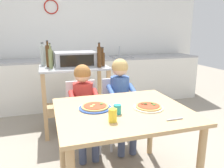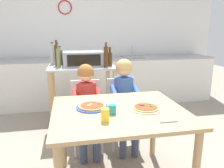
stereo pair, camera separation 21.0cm
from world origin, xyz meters
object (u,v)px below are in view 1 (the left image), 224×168
child_in_red_shirt (84,100)px  pizza_plate_blue_rimmed (95,107)px  pizza_plate_white (148,107)px  dining_table (122,121)px  bottle_brown_beer (43,55)px  bottle_dark_olive_oil (48,56)px  child_in_blue_striped_shirt (121,94)px  drinking_cup_yellow (113,115)px  drinking_cup_teal (117,109)px  toaster_oven (75,59)px  serving_spoon (175,119)px  bottle_slim_sauce (51,58)px  dining_chair_right (118,107)px  bottle_squat_spirits (99,56)px  kitchen_island_cart (75,88)px  dining_chair_left (83,111)px  bottle_clear_vinegar (51,58)px  bottle_tall_green_wine (102,58)px

child_in_red_shirt → pizza_plate_blue_rimmed: size_ratio=3.66×
pizza_plate_white → dining_table: bearing=168.3°
bottle_brown_beer → pizza_plate_white: 1.85m
bottle_dark_olive_oil → child_in_blue_striped_shirt: bearing=-44.9°
drinking_cup_yellow → drinking_cup_teal: (0.08, 0.13, -0.01)m
toaster_oven → drinking_cup_teal: bearing=-85.3°
bottle_dark_olive_oil → dining_table: size_ratio=0.32×
child_in_red_shirt → serving_spoon: bearing=-61.7°
bottle_slim_sauce → dining_chair_right: 1.18m
toaster_oven → bottle_squat_spirits: size_ratio=1.68×
dining_table → kitchen_island_cart: bearing=99.4°
bottle_brown_beer → dining_table: bottle_brown_beer is taller
bottle_squat_spirits → dining_chair_right: bottle_squat_spirits is taller
drinking_cup_yellow → drinking_cup_teal: drinking_cup_yellow is taller
dining_chair_left → child_in_red_shirt: (0.00, -0.12, 0.18)m
serving_spoon → dining_table: bearing=131.9°
drinking_cup_teal → pizza_plate_blue_rimmed: bearing=129.8°
toaster_oven → bottle_clear_vinegar: 0.35m
drinking_cup_teal → bottle_slim_sauce: bearing=105.3°
bottle_dark_olive_oil → bottle_brown_beer: bearing=111.9°
drinking_cup_teal → bottle_brown_beer: bearing=108.1°
bottle_clear_vinegar → child_in_blue_striped_shirt: bearing=-39.8°
kitchen_island_cart → dining_chair_left: 0.60m
pizza_plate_white → pizza_plate_blue_rimmed: bearing=163.4°
bottle_dark_olive_oil → drinking_cup_yellow: bottle_dark_olive_oil is taller
bottle_clear_vinegar → bottle_brown_beer: 0.32m
bottle_slim_sauce → dining_chair_left: bearing=-68.9°
bottle_tall_green_wine → pizza_plate_white: size_ratio=1.03×
bottle_clear_vinegar → bottle_brown_beer: size_ratio=1.04×
child_in_blue_striped_shirt → pizza_plate_white: (0.00, -0.69, 0.08)m
bottle_slim_sauce → dining_chair_right: size_ratio=0.33×
bottle_dark_olive_oil → pizza_plate_white: size_ratio=1.39×
pizza_plate_blue_rimmed → bottle_clear_vinegar: bearing=104.6°
dining_chair_left → dining_table: bearing=-73.7°
toaster_oven → bottle_brown_beer: 0.47m
child_in_red_shirt → pizza_plate_white: 0.81m
dining_table → pizza_plate_blue_rimmed: (-0.22, 0.09, 0.12)m
child_in_red_shirt → pizza_plate_blue_rimmed: 0.55m
bottle_squat_spirits → bottle_slim_sauce: bottle_squat_spirits is taller
bottle_squat_spirits → dining_chair_left: 0.78m
kitchen_island_cart → pizza_plate_white: (0.44, -1.39, 0.15)m
bottle_slim_sauce → child_in_blue_striped_shirt: 1.19m
bottle_slim_sauce → dining_chair_right: (0.73, -0.75, -0.54)m
dining_table → dining_chair_left: 0.80m
dining_table → drinking_cup_yellow: 0.31m
bottle_squat_spirits → bottle_tall_green_wine: size_ratio=1.26×
kitchen_island_cart → toaster_oven: bearing=40.2°
bottle_clear_vinegar → dining_table: bearing=-67.4°
bottle_brown_beer → serving_spoon: 2.13m
toaster_oven → bottle_slim_sauce: bearing=154.8°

